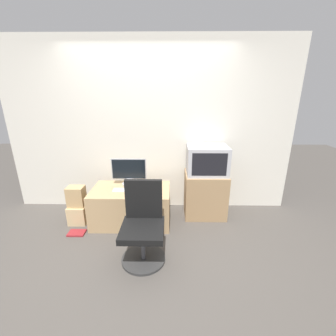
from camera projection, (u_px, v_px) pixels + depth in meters
ground_plane at (142, 258)px, 2.61m from camera, size 12.00×12.00×0.00m
wall_back at (150, 128)px, 3.45m from camera, size 4.40×0.05×2.60m
desk at (132, 205)px, 3.28m from camera, size 1.11×0.64×0.52m
side_stand at (205, 194)px, 3.46m from camera, size 0.62×0.50×0.68m
main_monitor at (129, 172)px, 3.30m from camera, size 0.51×0.22×0.40m
keyboard at (125, 190)px, 3.15m from camera, size 0.34×0.11×0.01m
mouse at (141, 190)px, 3.14m from camera, size 0.06×0.04×0.03m
crt_tv at (207, 160)px, 3.29m from camera, size 0.59×0.46×0.42m
office_chair at (143, 228)px, 2.52m from camera, size 0.50×0.50×0.91m
cardboard_box_lower at (79, 214)px, 3.30m from camera, size 0.25×0.25×0.27m
cardboard_box_upper at (76, 196)px, 3.21m from camera, size 0.23×0.18×0.29m
book at (77, 233)px, 3.05m from camera, size 0.22×0.15×0.02m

